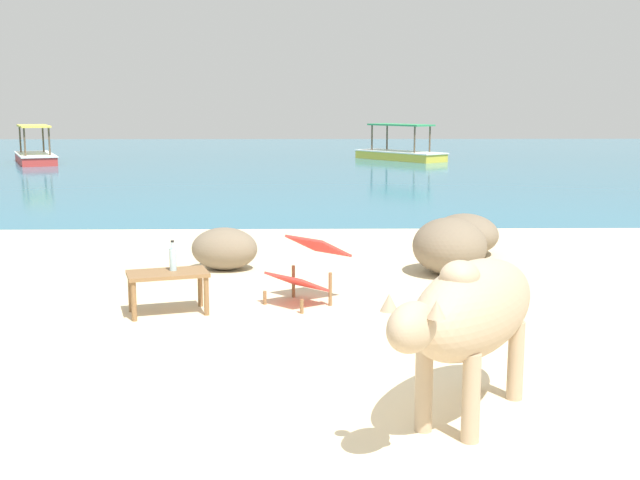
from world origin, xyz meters
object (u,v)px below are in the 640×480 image
Objects in this scene: deck_chair_far at (308,265)px; low_bench_table at (168,279)px; boat_yellow at (400,152)px; boat_red at (35,155)px; cow at (471,311)px; bottle at (173,258)px.

low_bench_table is at bearing -29.32° from deck_chair_far.
boat_red is (-12.71, -1.22, 0.00)m from boat_yellow.
deck_chair_far is 0.26× the size of boat_yellow.
cow is at bearing -178.49° from boat_red.
bottle is (-2.34, 2.68, -0.18)m from cow.
cow is 3.56m from low_bench_table.
low_bench_table is 0.24× the size of boat_yellow.
bottle is 0.08× the size of boat_yellow.
low_bench_table is 1.42m from deck_chair_far.
boat_yellow is (3.39, 20.85, -0.13)m from deck_chair_far.
boat_red is (-8.01, 19.98, -0.28)m from bottle.
cow is 3.56m from bottle.
bottle is 1.36m from deck_chair_far.
deck_chair_far reaches higher than low_bench_table.
cow is 0.47× the size of boat_red.
deck_chair_far is at bearing 0.35° from low_bench_table.
deck_chair_far is 21.13m from boat_yellow.
cow reaches higher than deck_chair_far.
boat_yellow is at bearing 77.50° from bottle.
low_bench_table is 0.20m from bottle.
boat_red reaches higher than bottle.
deck_chair_far is at bearing -128.25° from cow.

